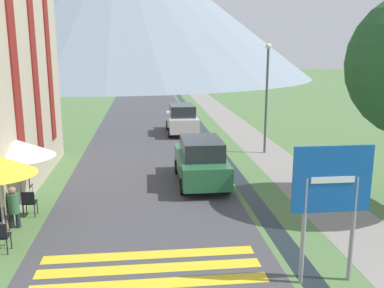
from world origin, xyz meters
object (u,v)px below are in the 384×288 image
Objects in this scene: parked_car_near at (201,161)px; cafe_umbrella_middle_white at (17,148)px; parked_car_far at (182,119)px; cafe_chair_middle at (29,201)px; cafe_chair_far_right at (25,185)px; person_seated_near at (14,205)px; cafe_chair_nearest at (0,235)px; road_sign at (331,193)px; streetlamp at (267,90)px.

cafe_umbrella_middle_white is at bearing -156.85° from parked_car_near.
cafe_chair_middle is (-5.97, -12.98, -0.40)m from parked_car_far.
cafe_chair_far_right is at bearing -120.13° from parked_car_far.
cafe_umbrella_middle_white is at bearing 92.93° from person_seated_near.
cafe_chair_far_right is 0.67× the size of person_seated_near.
cafe_chair_middle is 1.00× the size of cafe_chair_far_right.
cafe_umbrella_middle_white reaches higher than cafe_chair_nearest.
parked_car_far is 15.13m from person_seated_near.
parked_car_near is at bearing 25.92° from cafe_chair_middle.
parked_car_near is 1.77× the size of cafe_umbrella_middle_white.
road_sign is 8.29m from cafe_chair_nearest.
parked_car_near is 1.07× the size of parked_car_far.
parked_car_far is 16.63m from cafe_chair_nearest.
road_sign is 3.77× the size of cafe_chair_far_right.
parked_car_far reaches higher than cafe_chair_middle.
cafe_chair_far_right is 0.16× the size of streetlamp.
cafe_chair_far_right is at bearing 142.18° from road_sign.
person_seated_near is at bearing 153.78° from road_sign.
streetlamp is (9.73, 7.47, 2.70)m from cafe_chair_middle.
road_sign is 7.92m from parked_car_near.
streetlamp is (3.89, 4.61, 2.30)m from parked_car_near.
parked_car_far reaches higher than cafe_chair_nearest.
person_seated_near is (-6.06, -3.68, -0.21)m from parked_car_near.
streetlamp reaches higher than cafe_umbrella_middle_white.
cafe_umbrella_middle_white is 1.82m from person_seated_near.
cafe_chair_middle is at bearing 75.00° from person_seated_near.
cafe_chair_nearest is at bearing -92.20° from cafe_chair_middle.
parked_car_far is 7.06m from streetlamp.
cafe_chair_far_right is 2.56m from person_seated_near.
road_sign reaches higher than cafe_chair_nearest.
parked_car_far is at bearing 63.88° from cafe_umbrella_middle_white.
person_seated_near is (-6.19, -13.81, -0.21)m from parked_car_far.
parked_car_far is (-1.75, 17.72, -1.22)m from road_sign.
streetlamp is at bearing 80.67° from road_sign.
person_seated_near reaches higher than cafe_chair_middle.
cafe_chair_middle and cafe_chair_far_right have the same top height.
cafe_umbrella_middle_white is at bearing 138.46° from cafe_chair_middle.
cafe_chair_far_right is at bearing 68.65° from cafe_chair_nearest.
cafe_chair_far_right is at bearing 101.51° from cafe_umbrella_middle_white.
parked_car_near reaches higher than cafe_chair_middle.
cafe_umbrella_middle_white reaches higher than cafe_chair_far_right.
parked_car_near reaches higher than person_seated_near.
cafe_umbrella_middle_white is (0.30, -1.46, 1.67)m from cafe_chair_far_right.
streetlamp reaches higher than parked_car_near.
person_seated_near is 0.23× the size of streetlamp.
cafe_chair_nearest is 1.00× the size of cafe_chair_far_right.
parked_car_near is 6.52m from cafe_chair_middle.
parked_car_far is 4.76× the size of cafe_chair_nearest.
cafe_chair_far_right is (-0.57, 1.71, 0.00)m from cafe_chair_middle.
road_sign is at bearing -31.90° from cafe_umbrella_middle_white.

